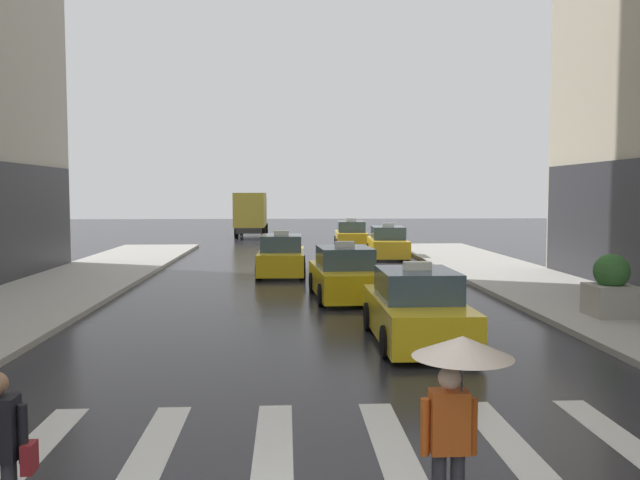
{
  "coord_description": "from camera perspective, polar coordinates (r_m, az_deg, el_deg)",
  "views": [
    {
      "loc": [
        -0.6,
        -5.48,
        3.28
      ],
      "look_at": [
        0.11,
        8.0,
        2.32
      ],
      "focal_mm": 36.51,
      "sensor_mm": 36.0,
      "label": 1
    }
  ],
  "objects": [
    {
      "name": "crosswalk_markings",
      "position": [
        9.11,
        1.01,
        -16.99
      ],
      "size": [
        11.3,
        2.8,
        0.01
      ],
      "color": "silver",
      "rests_on": "ground"
    },
    {
      "name": "taxi_lead",
      "position": [
        14.55,
        8.42,
        -6.08
      ],
      "size": [
        1.94,
        4.55,
        1.8
      ],
      "color": "yellow",
      "rests_on": "ground"
    },
    {
      "name": "taxi_second",
      "position": [
        20.44,
        2.14,
        -3.11
      ],
      "size": [
        2.13,
        4.63,
        1.8
      ],
      "color": "yellow",
      "rests_on": "ground"
    },
    {
      "name": "taxi_third",
      "position": [
        26.36,
        -3.39,
        -1.5
      ],
      "size": [
        2.01,
        4.58,
        1.8
      ],
      "color": "yellow",
      "rests_on": "ground"
    },
    {
      "name": "taxi_fourth",
      "position": [
        33.33,
        5.96,
        -0.35
      ],
      "size": [
        2.12,
        4.62,
        1.8
      ],
      "color": "gold",
      "rests_on": "ground"
    },
    {
      "name": "taxi_fifth",
      "position": [
        39.49,
        2.73,
        0.36
      ],
      "size": [
        2.07,
        4.61,
        1.8
      ],
      "color": "gold",
      "rests_on": "ground"
    },
    {
      "name": "box_truck",
      "position": [
        49.72,
        -6.05,
        2.4
      ],
      "size": [
        2.33,
        7.56,
        3.35
      ],
      "color": "#2D2D2D",
      "rests_on": "ground"
    },
    {
      "name": "pedestrian_with_umbrella",
      "position": [
        6.42,
        11.97,
        -11.95
      ],
      "size": [
        0.96,
        0.96,
        1.94
      ],
      "color": "#333338",
      "rests_on": "ground"
    },
    {
      "name": "pedestrian_with_handbag",
      "position": [
        6.96,
        -26.26,
        -16.06
      ],
      "size": [
        0.6,
        0.24,
        1.65
      ],
      "color": "#333338",
      "rests_on": "ground"
    },
    {
      "name": "planter_mid_block",
      "position": [
        18.29,
        24.14,
        -3.85
      ],
      "size": [
        1.1,
        1.1,
        1.6
      ],
      "color": "#A8A399",
      "rests_on": "curb_right"
    }
  ]
}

